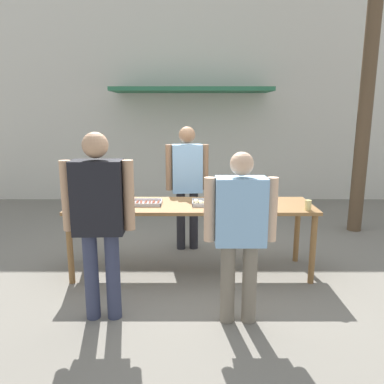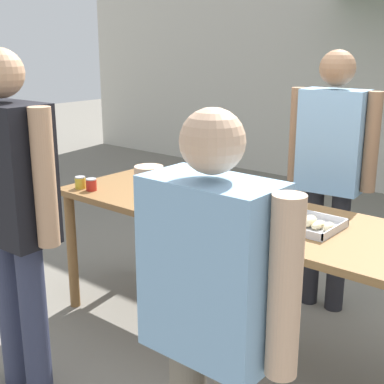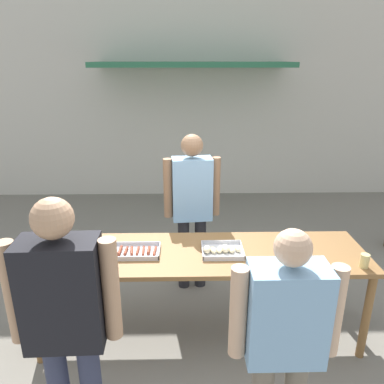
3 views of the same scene
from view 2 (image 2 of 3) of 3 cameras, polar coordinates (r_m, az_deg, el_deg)
name	(u,v)px [view 2 (image 2 of 3)]	position (r m, az deg, el deg)	size (l,w,h in m)	color
ground_plane	(268,356)	(3.38, 8.10, -16.97)	(24.00, 24.00, 0.00)	slate
serving_table	(273,233)	(3.03, 8.68, -4.36)	(2.93, 0.79, 0.87)	brown
food_tray_sausages	(192,198)	(3.31, 0.02, -0.60)	(0.45, 0.28, 0.04)	silver
food_tray_buns	(303,222)	(2.90, 11.75, -3.18)	(0.36, 0.31, 0.07)	silver
condiment_jar_mustard	(80,182)	(3.64, -11.83, 1.00)	(0.07, 0.07, 0.08)	gold
condiment_jar_ketchup	(91,185)	(3.57, -10.70, 0.78)	(0.07, 0.07, 0.08)	#B22319
person_server_behind_table	(331,160)	(3.66, 14.60, 3.34)	(0.60, 0.27, 1.77)	#232328
person_customer_holding_hotdog	(11,200)	(2.78, -18.71, -0.79)	(0.66, 0.27, 1.80)	#333851
person_customer_with_cup	(211,305)	(1.86, 2.01, -11.93)	(0.66, 0.25, 1.63)	#756B5B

